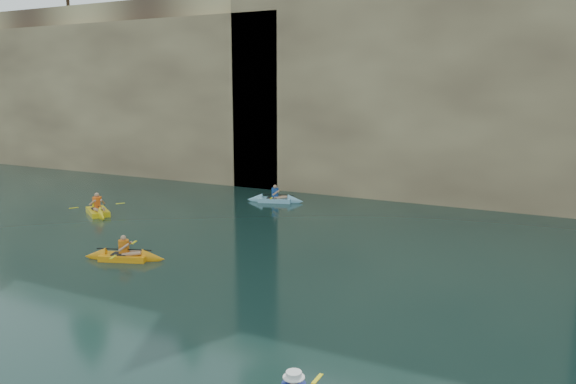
% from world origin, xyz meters
% --- Properties ---
extents(cliff, '(70.00, 16.00, 12.00)m').
position_xyz_m(cliff, '(0.00, 30.00, 6.00)').
color(cliff, tan).
rests_on(cliff, ground).
extents(cliff_slab_west, '(26.00, 2.40, 10.56)m').
position_xyz_m(cliff_slab_west, '(-20.00, 22.60, 5.28)').
color(cliff_slab_west, tan).
rests_on(cliff_slab_west, ground).
extents(cliff_slab_center, '(24.00, 2.40, 11.40)m').
position_xyz_m(cliff_slab_center, '(2.00, 22.60, 5.70)').
color(cliff_slab_center, tan).
rests_on(cliff_slab_center, ground).
extents(sea_cave_west, '(4.50, 1.00, 4.00)m').
position_xyz_m(sea_cave_west, '(-18.00, 21.95, 2.00)').
color(sea_cave_west, black).
rests_on(sea_cave_west, ground).
extents(sea_cave_center, '(3.50, 1.00, 3.20)m').
position_xyz_m(sea_cave_center, '(-4.00, 21.95, 1.60)').
color(sea_cave_center, black).
rests_on(sea_cave_center, ground).
extents(kayaker_orange, '(2.99, 2.11, 1.12)m').
position_xyz_m(kayaker_orange, '(-5.37, 7.15, 0.14)').
color(kayaker_orange, orange).
rests_on(kayaker_orange, ground).
extents(kayaker_yellow, '(3.08, 2.43, 1.31)m').
position_xyz_m(kayaker_yellow, '(-11.59, 11.95, 0.16)').
color(kayaker_yellow, yellow).
rests_on(kayaker_yellow, ground).
extents(kayaker_ltblue_mid, '(3.10, 2.21, 1.15)m').
position_xyz_m(kayaker_ltblue_mid, '(-5.48, 18.36, 0.14)').
color(kayaker_ltblue_mid, '#84C0DD').
rests_on(kayaker_ltblue_mid, ground).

